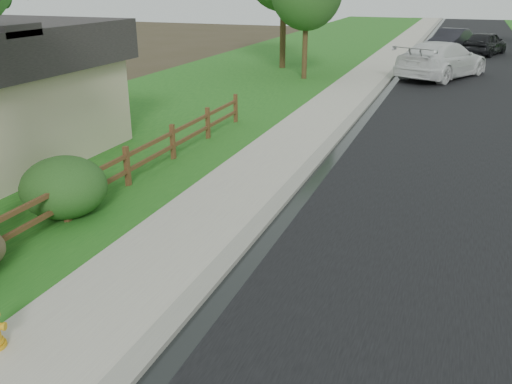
% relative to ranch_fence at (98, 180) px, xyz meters
% --- Properties ---
extents(road, '(8.00, 90.00, 0.02)m').
position_rel_ranch_fence_xyz_m(road, '(8.20, 28.60, -0.61)').
color(road, black).
rests_on(road, ground).
extents(curb, '(0.40, 90.00, 0.12)m').
position_rel_ranch_fence_xyz_m(curb, '(4.00, 28.60, -0.56)').
color(curb, gray).
rests_on(curb, ground).
extents(wet_gutter, '(0.50, 90.00, 0.00)m').
position_rel_ranch_fence_xyz_m(wet_gutter, '(4.35, 28.60, -0.60)').
color(wet_gutter, black).
rests_on(wet_gutter, road).
extents(sidewalk, '(2.20, 90.00, 0.10)m').
position_rel_ranch_fence_xyz_m(sidewalk, '(2.70, 28.60, -0.57)').
color(sidewalk, '#A9A093').
rests_on(sidewalk, ground).
extents(grass_strip, '(1.60, 90.00, 0.06)m').
position_rel_ranch_fence_xyz_m(grass_strip, '(0.80, 28.60, -0.59)').
color(grass_strip, '#1A5719').
rests_on(grass_strip, ground).
extents(lawn_near, '(9.00, 90.00, 0.04)m').
position_rel_ranch_fence_xyz_m(lawn_near, '(-4.40, 28.60, -0.60)').
color(lawn_near, '#1A5719').
rests_on(lawn_near, ground).
extents(ranch_fence, '(0.12, 16.92, 1.10)m').
position_rel_ranch_fence_xyz_m(ranch_fence, '(0.00, 0.00, 0.00)').
color(ranch_fence, '#4C2A19').
rests_on(ranch_fence, ground).
extents(white_suv, '(5.20, 7.26, 1.95)m').
position_rel_ranch_fence_xyz_m(white_suv, '(6.59, 21.66, 0.38)').
color(white_suv, silver).
rests_on(white_suv, road).
extents(dark_car_mid, '(3.39, 5.19, 1.64)m').
position_rel_ranch_fence_xyz_m(dark_car_mid, '(8.98, 33.08, 0.22)').
color(dark_car_mid, black).
rests_on(dark_car_mid, road).
extents(dark_car_far, '(3.16, 5.49, 1.71)m').
position_rel_ranch_fence_xyz_m(dark_car_far, '(6.62, 33.42, 0.26)').
color(dark_car_far, black).
rests_on(dark_car_far, road).
extents(shrub_c, '(2.46, 2.46, 1.38)m').
position_rel_ranch_fence_xyz_m(shrub_c, '(-0.30, -0.84, 0.07)').
color(shrub_c, '#244E1B').
rests_on(shrub_c, ground).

